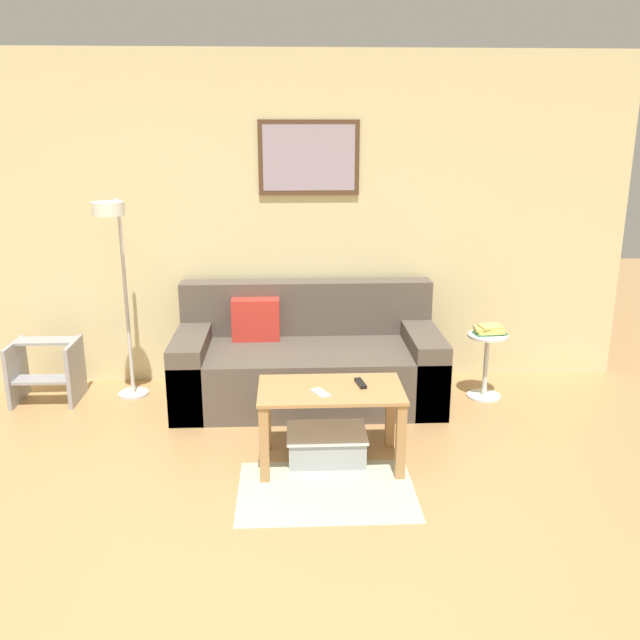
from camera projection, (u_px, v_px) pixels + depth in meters
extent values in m
cube|color=beige|center=(272.00, 222.00, 5.27)|extent=(5.60, 0.06, 2.55)
cube|color=#513823|center=(309.00, 158.00, 5.11)|extent=(0.76, 0.02, 0.56)
cube|color=#A393A8|center=(309.00, 158.00, 5.10)|extent=(0.69, 0.01, 0.49)
cube|color=#B2B79E|center=(326.00, 491.00, 3.84)|extent=(1.00, 0.71, 0.01)
cube|color=brown|center=(308.00, 374.00, 5.07)|extent=(1.95, 0.92, 0.42)
cube|color=brown|center=(306.00, 307.00, 5.30)|extent=(1.95, 0.20, 0.42)
cube|color=brown|center=(193.00, 368.00, 5.01)|extent=(0.24, 0.92, 0.54)
cube|color=brown|center=(421.00, 364.00, 5.09)|extent=(0.24, 0.92, 0.54)
cube|color=red|center=(256.00, 320.00, 5.13)|extent=(0.36, 0.14, 0.32)
cube|color=#AD7F4C|center=(331.00, 390.00, 4.04)|extent=(0.87, 0.50, 0.02)
cube|color=#AD7F4C|center=(264.00, 444.00, 3.89)|extent=(0.06, 0.06, 0.47)
cube|color=#AD7F4C|center=(401.00, 441.00, 3.93)|extent=(0.06, 0.06, 0.47)
cube|color=#AD7F4C|center=(266.00, 414.00, 4.30)|extent=(0.06, 0.06, 0.47)
cube|color=#AD7F4C|center=(390.00, 412.00, 4.33)|extent=(0.06, 0.06, 0.47)
cube|color=#9EA3A8|center=(326.00, 446.00, 4.20)|extent=(0.47, 0.33, 0.17)
cube|color=silver|center=(326.00, 432.00, 4.17)|extent=(0.49, 0.35, 0.02)
cylinder|color=silver|center=(134.00, 393.00, 5.22)|extent=(0.23, 0.23, 0.02)
cylinder|color=silver|center=(126.00, 300.00, 5.02)|extent=(0.03, 0.03, 1.47)
cylinder|color=silver|center=(113.00, 202.00, 4.68)|extent=(0.02, 0.29, 0.02)
cylinder|color=white|center=(108.00, 209.00, 4.55)|extent=(0.22, 0.22, 0.09)
cylinder|color=white|center=(484.00, 396.00, 5.19)|extent=(0.25, 0.25, 0.01)
cylinder|color=white|center=(486.00, 366.00, 5.12)|extent=(0.04, 0.04, 0.47)
cylinder|color=white|center=(488.00, 336.00, 5.05)|extent=(0.30, 0.30, 0.02)
cube|color=#387F4C|center=(490.00, 333.00, 5.06)|extent=(0.25, 0.16, 0.01)
cube|color=#D8C666|center=(489.00, 332.00, 5.05)|extent=(0.21, 0.15, 0.01)
cube|color=#D8C666|center=(489.00, 329.00, 5.06)|extent=(0.22, 0.15, 0.02)
cube|color=#D8C666|center=(491.00, 326.00, 5.05)|extent=(0.18, 0.15, 0.02)
cube|color=black|center=(361.00, 383.00, 4.09)|extent=(0.06, 0.15, 0.02)
cube|color=silver|center=(320.00, 393.00, 3.96)|extent=(0.12, 0.15, 0.01)
cube|color=#99999E|center=(16.00, 372.00, 5.05)|extent=(0.03, 0.39, 0.46)
cube|color=#99999E|center=(76.00, 371.00, 5.07)|extent=(0.03, 0.39, 0.46)
cube|color=#99999E|center=(44.00, 380.00, 5.00)|extent=(0.41, 0.18, 0.02)
cube|color=#99999E|center=(46.00, 341.00, 5.06)|extent=(0.41, 0.18, 0.02)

